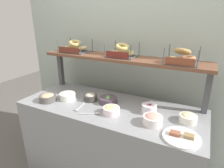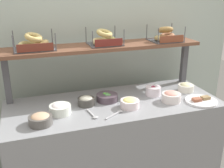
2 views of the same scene
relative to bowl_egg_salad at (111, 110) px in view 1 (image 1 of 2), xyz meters
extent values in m
cube|color=#A5B4A9|center=(-0.09, 0.68, 0.31)|extent=(2.95, 0.06, 2.40)
cube|color=gray|center=(-0.09, 0.13, -0.46)|extent=(1.75, 0.70, 0.85)
cube|color=#4C4C51|center=(-0.91, 0.40, 0.16)|extent=(0.05, 0.05, 0.40)
cube|color=#4C4C51|center=(0.73, 0.40, 0.16)|extent=(0.05, 0.05, 0.40)
cube|color=brown|center=(-0.09, 0.40, 0.38)|extent=(1.71, 0.32, 0.03)
cylinder|color=white|center=(0.00, 0.00, -0.01)|extent=(0.15, 0.15, 0.06)
ellipsoid|color=#F9EC8A|center=(0.00, 0.00, 0.02)|extent=(0.12, 0.12, 0.04)
cylinder|color=white|center=(-0.54, 0.06, 0.00)|extent=(0.16, 0.16, 0.07)
ellipsoid|color=white|center=(-0.54, 0.06, 0.02)|extent=(0.13, 0.13, 0.05)
cylinder|color=white|center=(0.37, 0.00, 0.00)|extent=(0.16, 0.16, 0.07)
ellipsoid|color=#ED9F90|center=(0.37, 0.00, 0.03)|extent=(0.12, 0.12, 0.05)
cylinder|color=#3C3A35|center=(-0.32, 0.15, -0.01)|extent=(0.14, 0.14, 0.06)
ellipsoid|color=beige|center=(-0.32, 0.15, 0.02)|extent=(0.11, 0.11, 0.04)
cylinder|color=white|center=(0.29, 0.17, 0.00)|extent=(0.13, 0.13, 0.08)
sphere|color=#8B2048|center=(0.30, 0.18, 0.03)|extent=(0.04, 0.04, 0.04)
sphere|color=#96304B|center=(0.28, 0.17, 0.03)|extent=(0.03, 0.03, 0.03)
sphere|color=brown|center=(0.30, 0.16, 0.03)|extent=(0.03, 0.03, 0.03)
cylinder|color=white|center=(0.62, 0.16, -0.01)|extent=(0.14, 0.14, 0.06)
ellipsoid|color=beige|center=(0.62, 0.16, 0.02)|extent=(0.11, 0.11, 0.04)
cylinder|color=#55514D|center=(-0.69, -0.06, -0.01)|extent=(0.17, 0.17, 0.06)
ellipsoid|color=#D7A983|center=(-0.69, -0.06, 0.02)|extent=(0.13, 0.13, 0.04)
cylinder|color=#4F404B|center=(-0.13, 0.18, -0.01)|extent=(0.18, 0.18, 0.06)
sphere|color=#67AC5E|center=(-0.12, 0.17, 0.01)|extent=(0.04, 0.04, 0.04)
sphere|color=#59904B|center=(-0.13, 0.20, 0.01)|extent=(0.04, 0.04, 0.04)
sphere|color=#5CA75C|center=(-0.14, 0.17, 0.01)|extent=(0.03, 0.03, 0.03)
sphere|color=green|center=(-0.15, 0.21, 0.01)|extent=(0.03, 0.03, 0.03)
cylinder|color=white|center=(0.60, -0.09, -0.03)|extent=(0.26, 0.26, 0.01)
cube|color=#98563E|center=(0.56, -0.09, -0.01)|extent=(0.07, 0.05, 0.02)
cube|color=#94774D|center=(0.65, -0.08, -0.01)|extent=(0.07, 0.05, 0.02)
cube|color=#B7B7BC|center=(-0.18, -0.11, -0.03)|extent=(0.13, 0.08, 0.01)
ellipsoid|color=#B7B7BC|center=(-0.11, -0.06, -0.03)|extent=(0.04, 0.03, 0.01)
cube|color=#B7B7BC|center=(-0.32, -0.01, -0.03)|extent=(0.03, 0.14, 0.01)
ellipsoid|color=#B7B7BC|center=(-0.31, -0.09, -0.03)|extent=(0.04, 0.03, 0.01)
cube|color=#4C4C51|center=(-0.67, 0.40, 0.39)|extent=(0.32, 0.24, 0.01)
cylinder|color=#4C4C51|center=(-0.82, 0.29, 0.46)|extent=(0.01, 0.01, 0.14)
cylinder|color=#4C4C51|center=(-0.51, 0.29, 0.46)|extent=(0.01, 0.01, 0.14)
cylinder|color=#4C4C51|center=(-0.82, 0.52, 0.46)|extent=(0.01, 0.01, 0.14)
cylinder|color=#4C4C51|center=(-0.51, 0.52, 0.46)|extent=(0.01, 0.01, 0.14)
cube|color=brown|center=(-0.67, 0.28, 0.43)|extent=(0.27, 0.01, 0.06)
torus|color=tan|center=(-0.72, 0.37, 0.43)|extent=(0.20, 0.20, 0.06)
torus|color=tan|center=(-0.62, 0.44, 0.43)|extent=(0.19, 0.19, 0.06)
torus|color=tan|center=(-0.67, 0.40, 0.49)|extent=(0.20, 0.20, 0.08)
cube|color=#4C4C51|center=(-0.08, 0.40, 0.39)|extent=(0.28, 0.24, 0.01)
cylinder|color=#4C4C51|center=(-0.22, 0.29, 0.46)|extent=(0.01, 0.01, 0.14)
cylinder|color=#4C4C51|center=(0.05, 0.29, 0.46)|extent=(0.01, 0.01, 0.14)
cylinder|color=#4C4C51|center=(-0.22, 0.52, 0.46)|extent=(0.01, 0.01, 0.14)
cylinder|color=#4C4C51|center=(0.05, 0.52, 0.46)|extent=(0.01, 0.01, 0.14)
cube|color=maroon|center=(-0.08, 0.28, 0.43)|extent=(0.24, 0.01, 0.06)
torus|color=#CBB77B|center=(-0.13, 0.37, 0.43)|extent=(0.15, 0.15, 0.05)
torus|color=tan|center=(-0.04, 0.44, 0.42)|extent=(0.20, 0.20, 0.05)
torus|color=tan|center=(-0.08, 0.40, 0.49)|extent=(0.20, 0.20, 0.08)
cube|color=#4C4C51|center=(0.49, 0.38, 0.39)|extent=(0.27, 0.24, 0.01)
cylinder|color=#4C4C51|center=(0.36, 0.26, 0.46)|extent=(0.01, 0.01, 0.14)
cylinder|color=#4C4C51|center=(0.62, 0.26, 0.46)|extent=(0.01, 0.01, 0.14)
cylinder|color=#4C4C51|center=(0.36, 0.49, 0.46)|extent=(0.01, 0.01, 0.14)
cylinder|color=#4C4C51|center=(0.62, 0.49, 0.46)|extent=(0.01, 0.01, 0.14)
cube|color=brown|center=(0.49, 0.26, 0.43)|extent=(0.23, 0.01, 0.06)
torus|color=#9F8952|center=(0.44, 0.35, 0.42)|extent=(0.19, 0.18, 0.05)
torus|color=#A96F4D|center=(0.53, 0.41, 0.43)|extent=(0.15, 0.15, 0.06)
torus|color=#AA834A|center=(0.49, 0.38, 0.49)|extent=(0.17, 0.18, 0.08)
camera|label=1|loc=(0.67, -1.30, 0.77)|focal=29.90mm
camera|label=2|loc=(-0.76, -1.81, 0.88)|focal=43.57mm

